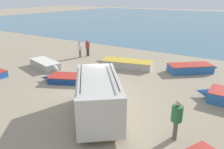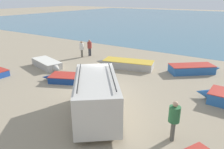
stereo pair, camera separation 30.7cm
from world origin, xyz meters
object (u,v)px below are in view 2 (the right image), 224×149
parked_van (96,96)px  fishing_rowboat_1 (47,64)px  fisherman_0 (90,46)px  fishing_rowboat_2 (73,78)px  fisherman_3 (82,48)px  fishing_rowboat_6 (193,69)px  fisherman_2 (174,117)px  fishing_rowboat_0 (126,64)px

parked_van → fishing_rowboat_1: size_ratio=1.22×
parked_van → fisherman_0: size_ratio=2.93×
fishing_rowboat_2 → fisherman_3: size_ratio=2.65×
parked_van → fishing_rowboat_1: bearing=24.6°
fishing_rowboat_6 → fisherman_2: fisherman_2 is taller
fishing_rowboat_1 → fishing_rowboat_2: fishing_rowboat_1 is taller
fishing_rowboat_1 → fishing_rowboat_6: fishing_rowboat_6 is taller
fishing_rowboat_2 → fisherman_0: size_ratio=2.55×
fishing_rowboat_0 → fishing_rowboat_2: 5.25m
parked_van → fisherman_0: 12.37m
fishing_rowboat_1 → fishing_rowboat_6: bearing=42.2°
fishing_rowboat_0 → fisherman_0: fisherman_0 is taller
parked_van → fisherman_2: 3.87m
parked_van → fisherman_0: bearing=1.5°
fishing_rowboat_0 → fisherman_3: fisherman_3 is taller
parked_van → fishing_rowboat_6: parked_van is taller
fishing_rowboat_6 → fishing_rowboat_0: bearing=159.0°
fishing_rowboat_1 → fisherman_0: fisherman_0 is taller
fishing_rowboat_6 → fishing_rowboat_1: bearing=166.9°
fishing_rowboat_2 → fishing_rowboat_6: 9.60m
fishing_rowboat_0 → fisherman_3: size_ratio=3.23×
fishing_rowboat_6 → fishing_rowboat_2: bearing=-174.8°
fishing_rowboat_0 → fishing_rowboat_6: bearing=-175.2°
fishing_rowboat_0 → fisherman_2: fisherman_2 is taller
fishing_rowboat_2 → fisherman_3: fisherman_3 is taller
fishing_rowboat_2 → fishing_rowboat_0: bearing=-132.5°
parked_van → fisherman_2: bearing=-124.2°
parked_van → fisherman_3: 11.97m
fisherman_2 → fisherman_3: 14.74m
parked_van → fishing_rowboat_2: 5.44m
fisherman_0 → fisherman_2: 14.95m
fishing_rowboat_6 → fisherman_3: 10.81m
fishing_rowboat_1 → fishing_rowboat_2: size_ratio=0.94×
fishing_rowboat_2 → fisherman_2: 8.74m
fishing_rowboat_2 → fishing_rowboat_6: bearing=-160.2°
fishing_rowboat_0 → fisherman_0: size_ratio=3.11×
fishing_rowboat_0 → fishing_rowboat_6: fishing_rowboat_6 is taller
fishing_rowboat_2 → fisherman_2: size_ratio=2.37×
fishing_rowboat_0 → fishing_rowboat_6: size_ratio=1.36×
fishing_rowboat_1 → fisherman_3: (0.24, 4.27, 0.66)m
fishing_rowboat_6 → fisherman_0: bearing=142.4°
fisherman_2 → parked_van: bearing=-17.6°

